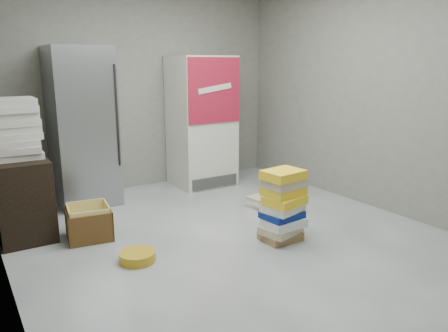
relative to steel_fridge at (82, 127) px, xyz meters
name	(u,v)px	position (x,y,z in m)	size (l,w,h in m)	color
ground	(243,245)	(0.90, -2.13, -0.95)	(5.00, 5.00, 0.00)	beige
room_shell	(245,52)	(0.90, -2.13, 0.85)	(4.04, 5.04, 2.82)	gray
steel_fridge	(82,127)	(0.00, 0.00, 0.00)	(0.70, 0.72, 1.90)	#94959B
coke_cooler	(202,121)	(1.65, -0.01, -0.05)	(0.80, 0.73, 1.80)	silver
wood_shelf	(22,197)	(-0.83, -0.73, -0.55)	(0.50, 0.80, 0.80)	black
supply_box_stack	(15,128)	(-0.82, -0.73, 0.14)	(0.44, 0.44, 0.58)	silver
phonebook_stack_main	(283,206)	(1.29, -2.23, -0.59)	(0.45, 0.39, 0.72)	#9B754A
phonebook_stack_side	(260,201)	(1.73, -1.29, -0.88)	(0.34, 0.30, 0.13)	#C1B28A
cardboard_box	(89,225)	(-0.30, -1.16, -0.81)	(0.47, 0.47, 0.34)	yellow
bucket_lid	(137,256)	(-0.09, -1.91, -0.91)	(0.32, 0.32, 0.09)	gold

